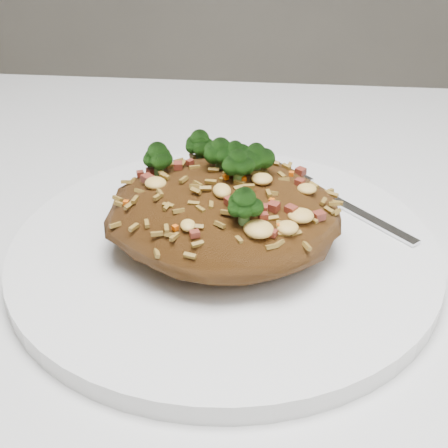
{
  "coord_description": "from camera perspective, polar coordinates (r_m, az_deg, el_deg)",
  "views": [
    {
      "loc": [
        0.0,
        -0.34,
        1.01
      ],
      "look_at": [
        -0.03,
        0.02,
        0.78
      ],
      "focal_mm": 50.0,
      "sensor_mm": 36.0,
      "label": 1
    }
  ],
  "objects": [
    {
      "name": "fork",
      "position": [
        0.49,
        10.49,
        1.94
      ],
      "size": [
        0.12,
        0.13,
        0.0
      ],
      "rotation": [
        0.0,
        0.0,
        -0.81
      ],
      "color": "silver",
      "rests_on": "plate"
    },
    {
      "name": "fried_rice",
      "position": [
        0.42,
        -0.02,
        2.0
      ],
      "size": [
        0.16,
        0.15,
        0.07
      ],
      "color": "brown",
      "rests_on": "plate"
    },
    {
      "name": "dining_table",
      "position": [
        0.49,
        3.58,
        -13.72
      ],
      "size": [
        1.2,
        0.8,
        0.75
      ],
      "color": "silver",
      "rests_on": "ground"
    },
    {
      "name": "plate",
      "position": [
        0.44,
        0.0,
        -2.42
      ],
      "size": [
        0.3,
        0.3,
        0.01
      ],
      "primitive_type": "cylinder",
      "color": "white",
      "rests_on": "dining_table"
    }
  ]
}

